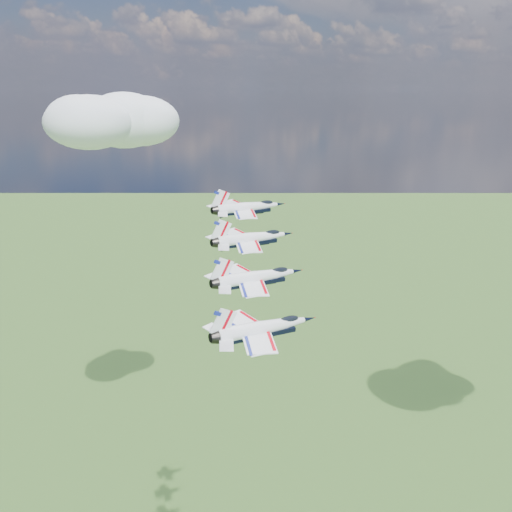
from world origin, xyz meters
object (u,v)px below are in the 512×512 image
Objects in this scene: jet_3 at (265,327)px; jet_2 at (259,277)px; jet_1 at (254,238)px; jet_0 at (250,207)px.

jet_2 is at bearing 157.82° from jet_3.
jet_1 is 1.00× the size of jet_2.
jet_1 is 11.70m from jet_2.
jet_0 is 1.00× the size of jet_1.
jet_1 is 1.00× the size of jet_3.
jet_1 is at bearing 157.82° from jet_3.
jet_2 is 1.00× the size of jet_3.
jet_0 is 11.70m from jet_1.
jet_1 is (7.82, -8.33, -2.53)m from jet_0.
jet_2 is 11.70m from jet_3.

